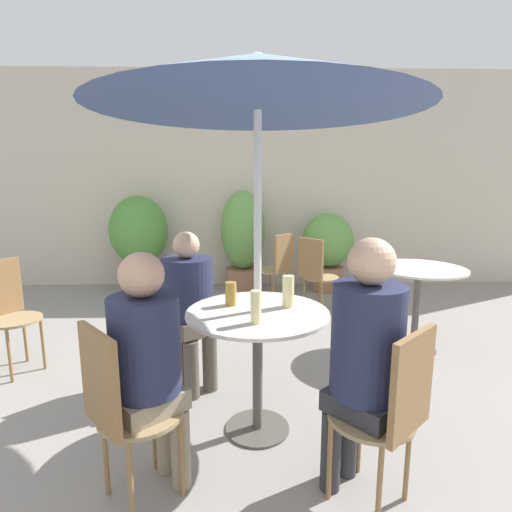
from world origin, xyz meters
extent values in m
plane|color=gray|center=(0.00, 0.00, 0.00)|extent=(20.00, 20.00, 0.00)
cube|color=beige|center=(0.00, 3.66, 1.50)|extent=(10.00, 0.06, 3.00)
cylinder|color=#514C47|center=(0.13, 0.11, 0.01)|extent=(0.39, 0.39, 0.01)
cylinder|color=#514C47|center=(0.13, 0.11, 0.38)|extent=(0.06, 0.06, 0.72)
cylinder|color=silver|center=(0.13, 0.11, 0.75)|extent=(0.83, 0.83, 0.02)
cylinder|color=#514C47|center=(1.57, 1.26, 0.01)|extent=(0.39, 0.39, 0.01)
cylinder|color=#514C47|center=(1.57, 1.26, 0.38)|extent=(0.06, 0.06, 0.72)
cylinder|color=silver|center=(1.57, 1.26, 0.75)|extent=(0.79, 0.79, 0.02)
cylinder|color=#997F56|center=(-0.38, 0.67, 0.43)|extent=(0.40, 0.40, 0.02)
cylinder|color=olive|center=(-0.37, 0.85, 0.21)|extent=(0.02, 0.02, 0.42)
cylinder|color=olive|center=(-0.56, 0.67, 0.21)|extent=(0.02, 0.02, 0.42)
cylinder|color=olive|center=(-0.20, 0.66, 0.21)|extent=(0.02, 0.02, 0.42)
cylinder|color=olive|center=(-0.39, 0.48, 0.21)|extent=(0.02, 0.02, 0.42)
cube|color=olive|center=(-0.50, 0.80, 0.67)|extent=(0.27, 0.25, 0.45)
cylinder|color=#997F56|center=(-0.43, -0.40, 0.43)|extent=(0.40, 0.40, 0.02)
cylinder|color=olive|center=(-0.61, -0.39, 0.21)|extent=(0.02, 0.02, 0.42)
cylinder|color=olive|center=(-0.44, -0.58, 0.21)|extent=(0.02, 0.02, 0.42)
cylinder|color=olive|center=(-0.42, -0.22, 0.21)|extent=(0.02, 0.02, 0.42)
cylinder|color=olive|center=(-0.25, -0.41, 0.21)|extent=(0.02, 0.02, 0.42)
cube|color=olive|center=(-0.56, -0.52, 0.67)|extent=(0.25, 0.27, 0.45)
cylinder|color=#997F56|center=(0.64, -0.45, 0.43)|extent=(0.40, 0.40, 0.02)
cylinder|color=olive|center=(0.63, -0.63, 0.21)|extent=(0.02, 0.02, 0.42)
cylinder|color=olive|center=(0.82, -0.46, 0.21)|extent=(0.02, 0.02, 0.42)
cylinder|color=olive|center=(0.45, -0.44, 0.21)|extent=(0.02, 0.02, 0.42)
cylinder|color=olive|center=(0.65, -0.27, 0.21)|extent=(0.02, 0.02, 0.42)
cube|color=olive|center=(0.76, -0.58, 0.67)|extent=(0.27, 0.25, 0.45)
cylinder|color=#997F56|center=(0.90, 2.25, 0.43)|extent=(0.40, 0.40, 0.02)
cylinder|color=olive|center=(0.72, 2.27, 0.21)|extent=(0.02, 0.02, 0.42)
cylinder|color=olive|center=(0.88, 2.07, 0.21)|extent=(0.02, 0.02, 0.42)
cylinder|color=olive|center=(0.92, 2.43, 0.21)|extent=(0.02, 0.02, 0.42)
cylinder|color=olive|center=(1.08, 2.23, 0.21)|extent=(0.02, 0.02, 0.42)
cube|color=olive|center=(0.76, 2.14, 0.67)|extent=(0.24, 0.28, 0.45)
cylinder|color=#997F56|center=(0.37, 2.62, 0.43)|extent=(0.40, 0.40, 0.02)
cylinder|color=olive|center=(0.38, 2.44, 0.21)|extent=(0.02, 0.02, 0.42)
cylinder|color=olive|center=(0.55, 2.63, 0.21)|extent=(0.02, 0.02, 0.42)
cylinder|color=olive|center=(0.19, 2.61, 0.21)|extent=(0.02, 0.02, 0.42)
cylinder|color=olive|center=(0.36, 2.81, 0.21)|extent=(0.02, 0.02, 0.42)
cube|color=olive|center=(0.50, 2.51, 0.67)|extent=(0.25, 0.27, 0.45)
cylinder|color=#997F56|center=(-1.75, 0.91, 0.43)|extent=(0.40, 0.40, 0.02)
cylinder|color=olive|center=(-1.79, 1.09, 0.21)|extent=(0.02, 0.02, 0.42)
cylinder|color=olive|center=(-1.58, 0.95, 0.21)|extent=(0.02, 0.02, 0.42)
cylinder|color=olive|center=(-1.72, 0.73, 0.21)|extent=(0.02, 0.02, 0.42)
cylinder|color=brown|center=(-0.32, 0.48, 0.21)|extent=(0.11, 0.11, 0.42)
cylinder|color=brown|center=(-0.20, 0.59, 0.21)|extent=(0.11, 0.11, 0.42)
cube|color=brown|center=(-0.35, 0.64, 0.49)|extent=(0.45, 0.46, 0.11)
cylinder|color=#232847|center=(-0.35, 0.64, 0.76)|extent=(0.36, 0.36, 0.42)
sphere|color=#DBAD89|center=(-0.35, 0.64, 1.06)|extent=(0.19, 0.19, 0.19)
cylinder|color=gray|center=(-0.26, -0.35, 0.21)|extent=(0.10, 0.10, 0.42)
cylinder|color=gray|center=(-0.36, -0.24, 0.21)|extent=(0.10, 0.10, 0.42)
cube|color=gray|center=(-0.40, -0.37, 0.49)|extent=(0.41, 0.41, 0.10)
cylinder|color=#232847|center=(-0.40, -0.37, 0.76)|extent=(0.32, 0.32, 0.45)
sphere|color=tan|center=(-0.40, -0.37, 1.09)|extent=(0.20, 0.20, 0.20)
cylinder|color=#2D2D33|center=(0.58, -0.28, 0.21)|extent=(0.10, 0.10, 0.42)
cylinder|color=#2D2D33|center=(0.47, -0.38, 0.21)|extent=(0.10, 0.10, 0.42)
cube|color=#2D2D33|center=(0.61, -0.42, 0.49)|extent=(0.41, 0.42, 0.10)
cylinder|color=#232847|center=(0.61, -0.42, 0.80)|extent=(0.33, 0.33, 0.51)
sphere|color=#DBAD89|center=(0.61, -0.42, 1.16)|extent=(0.21, 0.21, 0.21)
cylinder|color=beige|center=(0.31, 0.18, 0.85)|extent=(0.07, 0.07, 0.19)
cylinder|color=#B28433|center=(-0.03, 0.23, 0.83)|extent=(0.07, 0.07, 0.14)
cylinder|color=beige|center=(0.11, -0.09, 0.85)|extent=(0.06, 0.06, 0.18)
cylinder|color=#47423D|center=(-1.39, 3.26, 0.19)|extent=(0.41, 0.41, 0.38)
ellipsoid|color=#4C8938|center=(-1.39, 3.26, 0.85)|extent=(0.76, 0.76, 0.93)
cylinder|color=#93664C|center=(0.01, 3.31, 0.15)|extent=(0.50, 0.50, 0.30)
ellipsoid|color=#609947|center=(0.01, 3.31, 0.84)|extent=(0.60, 0.60, 1.08)
cylinder|color=#93664C|center=(1.17, 3.26, 0.17)|extent=(0.45, 0.45, 0.34)
ellipsoid|color=#609947|center=(1.17, 3.26, 0.71)|extent=(0.69, 0.69, 0.74)
cylinder|color=silver|center=(0.13, 0.11, 1.08)|extent=(0.04, 0.04, 2.15)
cone|color=#3D5184|center=(0.13, 0.11, 2.01)|extent=(1.79, 1.79, 0.28)
camera|label=1|loc=(0.07, -2.11, 1.50)|focal=28.00mm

